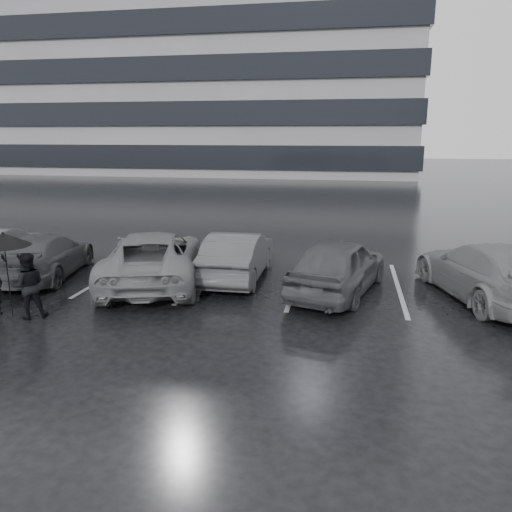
{
  "coord_description": "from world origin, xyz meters",
  "views": [
    {
      "loc": [
        1.93,
        -11.11,
        4.12
      ],
      "look_at": [
        -0.31,
        1.0,
        1.1
      ],
      "focal_mm": 35.0,
      "sensor_mm": 36.0,
      "label": 1
    }
  ],
  "objects_px": {
    "car_main": "(338,266)",
    "car_west_a": "(237,255)",
    "car_east": "(487,271)",
    "car_west_c": "(44,256)",
    "car_west_b": "(153,258)",
    "pedestrian_right": "(28,286)"
  },
  "relations": [
    {
      "from": "car_main",
      "to": "car_east",
      "type": "distance_m",
      "value": 3.74
    },
    {
      "from": "car_west_a",
      "to": "car_west_c",
      "type": "bearing_deg",
      "value": 7.95
    },
    {
      "from": "car_west_c",
      "to": "car_west_b",
      "type": "bearing_deg",
      "value": 168.37
    },
    {
      "from": "car_east",
      "to": "pedestrian_right",
      "type": "relative_size",
      "value": 3.3
    },
    {
      "from": "car_west_c",
      "to": "car_east",
      "type": "xyz_separation_m",
      "value": [
        12.27,
        0.19,
        0.09
      ]
    },
    {
      "from": "car_main",
      "to": "pedestrian_right",
      "type": "height_order",
      "value": "pedestrian_right"
    },
    {
      "from": "car_main",
      "to": "car_east",
      "type": "relative_size",
      "value": 0.87
    },
    {
      "from": "car_main",
      "to": "car_west_a",
      "type": "bearing_deg",
      "value": -0.86
    },
    {
      "from": "car_west_a",
      "to": "car_east",
      "type": "bearing_deg",
      "value": 173.37
    },
    {
      "from": "car_main",
      "to": "car_west_a",
      "type": "relative_size",
      "value": 1.04
    },
    {
      "from": "car_main",
      "to": "car_east",
      "type": "bearing_deg",
      "value": -161.86
    },
    {
      "from": "car_main",
      "to": "car_west_a",
      "type": "distance_m",
      "value": 3.04
    },
    {
      "from": "car_east",
      "to": "car_west_a",
      "type": "bearing_deg",
      "value": -21.63
    },
    {
      "from": "car_west_b",
      "to": "car_west_c",
      "type": "relative_size",
      "value": 1.21
    },
    {
      "from": "car_west_c",
      "to": "car_main",
      "type": "bearing_deg",
      "value": 169.04
    },
    {
      "from": "car_west_b",
      "to": "car_west_c",
      "type": "height_order",
      "value": "car_west_b"
    },
    {
      "from": "car_west_a",
      "to": "car_east",
      "type": "distance_m",
      "value": 6.68
    },
    {
      "from": "car_main",
      "to": "car_west_b",
      "type": "distance_m",
      "value": 5.14
    },
    {
      "from": "car_west_a",
      "to": "pedestrian_right",
      "type": "relative_size",
      "value": 2.75
    },
    {
      "from": "car_main",
      "to": "car_west_c",
      "type": "height_order",
      "value": "car_main"
    },
    {
      "from": "car_west_c",
      "to": "car_east",
      "type": "height_order",
      "value": "car_east"
    },
    {
      "from": "car_west_b",
      "to": "car_east",
      "type": "height_order",
      "value": "car_west_b"
    }
  ]
}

